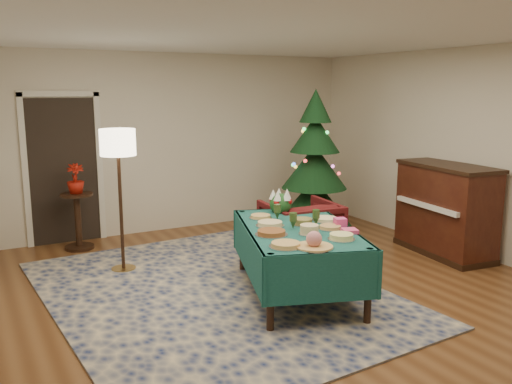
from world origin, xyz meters
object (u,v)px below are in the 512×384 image
armchair (300,229)px  potted_plant (76,185)px  floor_lamp (118,151)px  side_table (78,222)px  gift_box (340,223)px  piano (445,211)px  buffet_table (297,241)px  christmas_tree (314,170)px

armchair → potted_plant: bearing=-33.9°
potted_plant → armchair: bearing=-39.8°
armchair → floor_lamp: (-2.05, 0.76, 1.01)m
floor_lamp → side_table: (-0.29, 1.19, -1.07)m
armchair → side_table: bearing=-33.9°
armchair → potted_plant: size_ratio=2.15×
gift_box → piano: size_ratio=0.08×
armchair → side_table: 3.04m
gift_box → potted_plant: bearing=124.6°
gift_box → piano: bearing=13.2°
buffet_table → gift_box: size_ratio=18.20×
buffet_table → floor_lamp: bearing=130.4°
buffet_table → piano: piano is taller
gift_box → armchair: (0.23, 1.11, -0.35)m
floor_lamp → side_table: size_ratio=2.21×
gift_box → floor_lamp: (-1.81, 1.87, 0.67)m
armchair → piano: (1.87, -0.61, 0.15)m
side_table → christmas_tree: size_ratio=0.36×
floor_lamp → buffet_table: bearing=-49.6°
potted_plant → piano: piano is taller
side_table → potted_plant: 0.51m
christmas_tree → piano: bearing=-61.0°
christmas_tree → side_table: bearing=165.0°
floor_lamp → christmas_tree: size_ratio=0.79×
buffet_table → floor_lamp: size_ratio=1.25×
buffet_table → gift_box: bearing=-27.0°
christmas_tree → armchair: bearing=-131.3°
floor_lamp → christmas_tree: (2.99, 0.31, -0.47)m
armchair → potted_plant: (-2.34, 1.95, 0.45)m
piano → armchair: bearing=161.9°
buffet_table → floor_lamp: floor_lamp is taller
buffet_table → gift_box: (0.40, -0.20, 0.19)m
christmas_tree → piano: (0.93, -1.68, -0.39)m
floor_lamp → christmas_tree: christmas_tree is taller
armchair → piano: piano is taller
piano → christmas_tree: bearing=119.0°
floor_lamp → potted_plant: size_ratio=4.22×
buffet_table → christmas_tree: (1.57, 1.97, 0.39)m
side_table → piano: 4.93m
potted_plant → floor_lamp: bearing=-76.2°
potted_plant → christmas_tree: (3.28, -0.88, 0.09)m
buffet_table → gift_box: 0.49m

